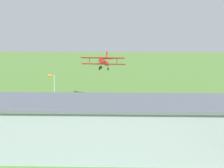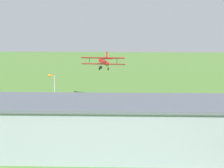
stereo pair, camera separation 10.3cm
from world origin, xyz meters
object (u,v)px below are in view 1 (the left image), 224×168
at_px(hangar, 128,126).
at_px(person_at_fence_line, 191,114).
at_px(biplane, 104,62).
at_px(windsock, 51,77).
at_px(person_crossing_taxiway, 9,122).
at_px(car_silver, 24,116).
at_px(person_watching_takeoff, 46,112).

bearing_deg(hangar, person_at_fence_line, -120.98).
distance_m(biplane, person_at_fence_line, 23.43).
bearing_deg(windsock, person_at_fence_line, 144.95).
bearing_deg(biplane, hangar, 100.24).
height_order(hangar, windsock, hangar).
bearing_deg(biplane, person_crossing_taxiway, 59.02).
bearing_deg(person_at_fence_line, windsock, -35.05).
bearing_deg(person_crossing_taxiway, hangar, 151.60).
relative_size(person_at_fence_line, windsock, 0.30).
distance_m(biplane, car_silver, 23.02).
distance_m(hangar, windsock, 42.76).
height_order(hangar, biplane, biplane).
height_order(car_silver, person_at_fence_line, person_at_fence_line).
relative_size(hangar, person_watching_takeoff, 21.99).
height_order(person_at_fence_line, windsock, windsock).
height_order(car_silver, person_watching_takeoff, person_watching_takeoff).
distance_m(hangar, car_silver, 23.18).
distance_m(biplane, windsock, 14.75).
bearing_deg(person_at_fence_line, car_silver, 6.65).
distance_m(biplane, person_crossing_taxiway, 26.93).
distance_m(hangar, biplane, 33.38).
xyz_separation_m(hangar, windsock, (18.70, -38.43, 1.40)).
xyz_separation_m(hangar, person_at_fence_line, (-10.69, -17.81, -2.45)).
xyz_separation_m(person_crossing_taxiway, person_watching_takeoff, (-4.04, -7.55, 0.09)).
xyz_separation_m(biplane, person_watching_takeoff, (9.21, 14.53, -7.80)).
distance_m(car_silver, person_watching_takeoff, 4.46).
xyz_separation_m(person_watching_takeoff, windsock, (3.63, -20.55, 3.75)).
bearing_deg(biplane, windsock, -25.12).
relative_size(hangar, biplane, 4.03).
xyz_separation_m(biplane, windsock, (12.85, -6.02, -4.05)).
distance_m(person_at_fence_line, person_watching_takeoff, 25.76).
xyz_separation_m(car_silver, person_watching_takeoff, (-2.88, -3.41, 0.06)).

